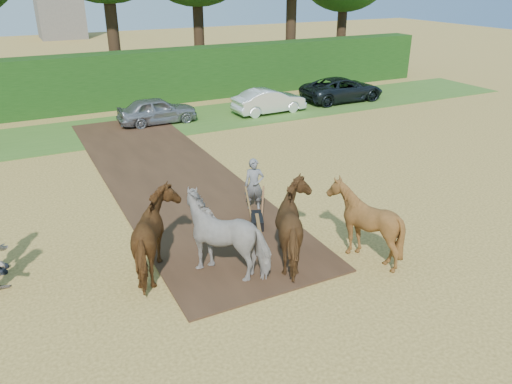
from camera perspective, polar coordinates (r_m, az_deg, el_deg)
ground at (r=12.63m, az=-6.77°, el=-9.92°), size 120.00×120.00×0.00m
earth_strip at (r=18.98m, az=-10.01°, el=1.89°), size 4.50×17.00×0.05m
grass_verge at (r=25.19m, az=-18.16°, el=6.49°), size 50.00×5.00×0.03m
hedgerow at (r=29.19m, az=-20.12°, el=11.50°), size 46.00×1.60×3.00m
plough_team at (r=12.70m, az=0.93°, el=-4.17°), size 7.15×5.35×2.06m
parked_cars at (r=25.27m, az=-13.60°, el=8.64°), size 34.58×2.49×1.39m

